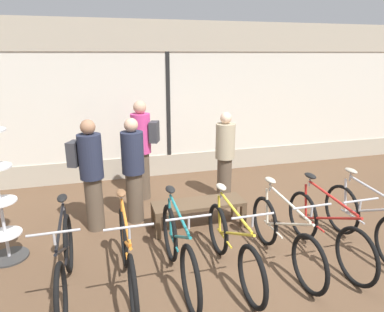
{
  "coord_description": "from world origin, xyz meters",
  "views": [
    {
      "loc": [
        -1.45,
        -3.58,
        2.57
      ],
      "look_at": [
        0.0,
        1.59,
        0.95
      ],
      "focal_mm": 32.0,
      "sensor_mm": 36.0,
      "label": 1
    }
  ],
  "objects_px": {
    "bicycle_center_right": "(284,237)",
    "bicycle_far_right": "(367,223)",
    "bicycle_center": "(233,247)",
    "bicycle_right": "(326,230)",
    "customer_by_window": "(225,155)",
    "customer_near_rack": "(91,172)",
    "bicycle_far_left": "(65,264)",
    "bicycle_center_left": "(179,251)",
    "accessory_rack": "(1,206)",
    "customer_mid_floor": "(142,147)",
    "customer_near_bench": "(133,169)",
    "bicycle_left": "(128,258)",
    "display_bench": "(199,206)"
  },
  "relations": [
    {
      "from": "bicycle_center_right",
      "to": "display_bench",
      "type": "xyz_separation_m",
      "value": [
        -0.75,
        1.21,
        -0.04
      ]
    },
    {
      "from": "customer_near_rack",
      "to": "customer_by_window",
      "type": "xyz_separation_m",
      "value": [
        2.29,
        0.52,
        -0.07
      ]
    },
    {
      "from": "bicycle_center",
      "to": "accessory_rack",
      "type": "bearing_deg",
      "value": 157.46
    },
    {
      "from": "bicycle_right",
      "to": "customer_mid_floor",
      "type": "height_order",
      "value": "customer_mid_floor"
    },
    {
      "from": "bicycle_far_left",
      "to": "customer_by_window",
      "type": "relative_size",
      "value": 1.09
    },
    {
      "from": "bicycle_center_right",
      "to": "bicycle_right",
      "type": "bearing_deg",
      "value": -1.58
    },
    {
      "from": "bicycle_center_left",
      "to": "bicycle_right",
      "type": "bearing_deg",
      "value": -1.07
    },
    {
      "from": "display_bench",
      "to": "customer_mid_floor",
      "type": "bearing_deg",
      "value": 116.27
    },
    {
      "from": "bicycle_center_left",
      "to": "accessory_rack",
      "type": "relative_size",
      "value": 0.95
    },
    {
      "from": "bicycle_right",
      "to": "customer_by_window",
      "type": "xyz_separation_m",
      "value": [
        -0.59,
        2.12,
        0.45
      ]
    },
    {
      "from": "bicycle_right",
      "to": "display_bench",
      "type": "distance_m",
      "value": 1.82
    },
    {
      "from": "bicycle_far_right",
      "to": "bicycle_center_right",
      "type": "bearing_deg",
      "value": 179.54
    },
    {
      "from": "customer_by_window",
      "to": "customer_mid_floor",
      "type": "bearing_deg",
      "value": 163.16
    },
    {
      "from": "bicycle_center",
      "to": "display_bench",
      "type": "distance_m",
      "value": 1.25
    },
    {
      "from": "bicycle_far_right",
      "to": "customer_by_window",
      "type": "xyz_separation_m",
      "value": [
        -1.22,
        2.11,
        0.43
      ]
    },
    {
      "from": "bicycle_far_left",
      "to": "bicycle_center_left",
      "type": "height_order",
      "value": "bicycle_center_left"
    },
    {
      "from": "bicycle_far_left",
      "to": "bicycle_right",
      "type": "height_order",
      "value": "bicycle_far_left"
    },
    {
      "from": "bicycle_far_right",
      "to": "bicycle_center",
      "type": "bearing_deg",
      "value": -179.23
    },
    {
      "from": "bicycle_center_right",
      "to": "customer_by_window",
      "type": "distance_m",
      "value": 2.15
    },
    {
      "from": "bicycle_left",
      "to": "display_bench",
      "type": "xyz_separation_m",
      "value": [
        1.18,
        1.19,
        -0.07
      ]
    },
    {
      "from": "bicycle_center",
      "to": "bicycle_right",
      "type": "xyz_separation_m",
      "value": [
        1.3,
        0.02,
        0.01
      ]
    },
    {
      "from": "bicycle_center_right",
      "to": "bicycle_far_left",
      "type": "bearing_deg",
      "value": 177.57
    },
    {
      "from": "display_bench",
      "to": "bicycle_far_left",
      "type": "bearing_deg",
      "value": -149.13
    },
    {
      "from": "bicycle_right",
      "to": "customer_near_bench",
      "type": "bearing_deg",
      "value": 143.08
    },
    {
      "from": "bicycle_right",
      "to": "accessory_rack",
      "type": "relative_size",
      "value": 0.98
    },
    {
      "from": "bicycle_far_left",
      "to": "bicycle_right",
      "type": "xyz_separation_m",
      "value": [
        3.18,
        -0.13,
        -0.01
      ]
    },
    {
      "from": "bicycle_right",
      "to": "customer_near_bench",
      "type": "xyz_separation_m",
      "value": [
        -2.25,
        1.69,
        0.48
      ]
    },
    {
      "from": "bicycle_left",
      "to": "customer_near_bench",
      "type": "distance_m",
      "value": 1.74
    },
    {
      "from": "bicycle_center_left",
      "to": "customer_by_window",
      "type": "distance_m",
      "value": 2.52
    },
    {
      "from": "bicycle_right",
      "to": "customer_near_rack",
      "type": "distance_m",
      "value": 3.33
    },
    {
      "from": "customer_near_rack",
      "to": "accessory_rack",
      "type": "bearing_deg",
      "value": -155.16
    },
    {
      "from": "bicycle_far_left",
      "to": "display_bench",
      "type": "xyz_separation_m",
      "value": [
        1.84,
        1.1,
        -0.05
      ]
    },
    {
      "from": "bicycle_right",
      "to": "bicycle_far_right",
      "type": "bearing_deg",
      "value": 0.6
    },
    {
      "from": "bicycle_left",
      "to": "customer_near_bench",
      "type": "xyz_separation_m",
      "value": [
        0.27,
        1.66,
        0.46
      ]
    },
    {
      "from": "bicycle_far_left",
      "to": "bicycle_left",
      "type": "distance_m",
      "value": 0.67
    },
    {
      "from": "customer_by_window",
      "to": "bicycle_far_right",
      "type": "bearing_deg",
      "value": -59.87
    },
    {
      "from": "customer_mid_floor",
      "to": "display_bench",
      "type": "bearing_deg",
      "value": -63.73
    },
    {
      "from": "bicycle_far_right",
      "to": "customer_near_rack",
      "type": "relative_size",
      "value": 1.04
    },
    {
      "from": "customer_near_bench",
      "to": "bicycle_left",
      "type": "bearing_deg",
      "value": -99.27
    },
    {
      "from": "bicycle_left",
      "to": "bicycle_right",
      "type": "bearing_deg",
      "value": -0.75
    },
    {
      "from": "bicycle_center_left",
      "to": "accessory_rack",
      "type": "bearing_deg",
      "value": 152.58
    },
    {
      "from": "bicycle_far_left",
      "to": "customer_near_bench",
      "type": "bearing_deg",
      "value": 59.25
    },
    {
      "from": "bicycle_center_left",
      "to": "customer_by_window",
      "type": "xyz_separation_m",
      "value": [
        1.35,
        2.08,
        0.44
      ]
    },
    {
      "from": "bicycle_center",
      "to": "bicycle_right",
      "type": "height_order",
      "value": "bicycle_right"
    },
    {
      "from": "bicycle_far_left",
      "to": "accessory_rack",
      "type": "height_order",
      "value": "accessory_rack"
    },
    {
      "from": "bicycle_center_right",
      "to": "bicycle_far_right",
      "type": "relative_size",
      "value": 0.99
    },
    {
      "from": "bicycle_center_left",
      "to": "bicycle_left",
      "type": "bearing_deg",
      "value": -179.66
    },
    {
      "from": "customer_near_rack",
      "to": "customer_near_bench",
      "type": "relative_size",
      "value": 1.02
    },
    {
      "from": "customer_by_window",
      "to": "bicycle_left",
      "type": "bearing_deg",
      "value": -132.84
    },
    {
      "from": "customer_near_rack",
      "to": "bicycle_left",
      "type": "bearing_deg",
      "value": -77.18
    }
  ]
}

